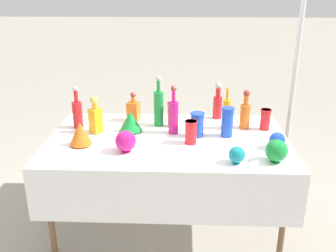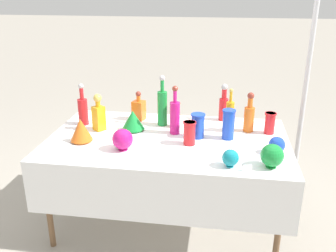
{
  "view_description": "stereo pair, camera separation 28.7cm",
  "coord_description": "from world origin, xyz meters",
  "px_view_note": "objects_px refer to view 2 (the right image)",
  "views": [
    {
      "loc": [
        0.11,
        -2.68,
        1.89
      ],
      "look_at": [
        0.0,
        0.0,
        0.86
      ],
      "focal_mm": 40.0,
      "sensor_mm": 36.0,
      "label": 1
    },
    {
      "loc": [
        0.4,
        -2.65,
        1.89
      ],
      "look_at": [
        0.0,
        0.0,
        0.86
      ],
      "focal_mm": 40.0,
      "sensor_mm": 36.0,
      "label": 2
    }
  ],
  "objects_px": {
    "slender_vase_1": "(228,124)",
    "slender_vase_3": "(270,122)",
    "slender_vase_4": "(175,114)",
    "cardboard_box_behind_left": "(163,139)",
    "slender_vase_2": "(189,132)",
    "fluted_vase_0": "(133,120)",
    "tall_bottle_0": "(224,105)",
    "round_bowl_3": "(230,158)",
    "tall_bottle_2": "(230,115)",
    "round_bowl_1": "(272,156)",
    "square_decanter_1": "(99,114)",
    "canopy_pole": "(304,99)",
    "tall_bottle_3": "(83,109)",
    "fluted_vase_1": "(81,130)",
    "tall_bottle_5": "(175,116)",
    "tall_bottle_4": "(162,106)",
    "square_decanter_0": "(139,109)",
    "slender_vase_0": "(198,125)",
    "round_bowl_0": "(123,139)",
    "round_bowl_2": "(277,145)",
    "tall_bottle_1": "(249,116)"
  },
  "relations": [
    {
      "from": "tall_bottle_3",
      "to": "fluted_vase_1",
      "type": "height_order",
      "value": "tall_bottle_3"
    },
    {
      "from": "slender_vase_3",
      "to": "round_bowl_0",
      "type": "distance_m",
      "value": 1.18
    },
    {
      "from": "square_decanter_1",
      "to": "round_bowl_0",
      "type": "xyz_separation_m",
      "value": [
        0.29,
        -0.35,
        -0.05
      ]
    },
    {
      "from": "slender_vase_4",
      "to": "round_bowl_1",
      "type": "height_order",
      "value": "slender_vase_4"
    },
    {
      "from": "fluted_vase_1",
      "to": "round_bowl_2",
      "type": "distance_m",
      "value": 1.44
    },
    {
      "from": "tall_bottle_4",
      "to": "tall_bottle_2",
      "type": "bearing_deg",
      "value": -6.85
    },
    {
      "from": "square_decanter_1",
      "to": "slender_vase_2",
      "type": "xyz_separation_m",
      "value": [
        0.76,
        -0.18,
        -0.04
      ]
    },
    {
      "from": "tall_bottle_0",
      "to": "tall_bottle_5",
      "type": "xyz_separation_m",
      "value": [
        -0.38,
        -0.37,
        0.02
      ]
    },
    {
      "from": "slender_vase_3",
      "to": "cardboard_box_behind_left",
      "type": "bearing_deg",
      "value": 134.09
    },
    {
      "from": "tall_bottle_0",
      "to": "slender_vase_1",
      "type": "relative_size",
      "value": 1.39
    },
    {
      "from": "slender_vase_4",
      "to": "cardboard_box_behind_left",
      "type": "bearing_deg",
      "value": 104.59
    },
    {
      "from": "slender_vase_2",
      "to": "round_bowl_2",
      "type": "bearing_deg",
      "value": -6.38
    },
    {
      "from": "tall_bottle_2",
      "to": "round_bowl_1",
      "type": "bearing_deg",
      "value": -65.62
    },
    {
      "from": "tall_bottle_0",
      "to": "round_bowl_1",
      "type": "bearing_deg",
      "value": -69.49
    },
    {
      "from": "tall_bottle_0",
      "to": "tall_bottle_2",
      "type": "height_order",
      "value": "tall_bottle_2"
    },
    {
      "from": "slender_vase_2",
      "to": "slender_vase_1",
      "type": "bearing_deg",
      "value": 28.39
    },
    {
      "from": "slender_vase_0",
      "to": "slender_vase_4",
      "type": "height_order",
      "value": "slender_vase_4"
    },
    {
      "from": "canopy_pole",
      "to": "tall_bottle_5",
      "type": "bearing_deg",
      "value": -149.99
    },
    {
      "from": "slender_vase_4",
      "to": "fluted_vase_1",
      "type": "relative_size",
      "value": 1.15
    },
    {
      "from": "tall_bottle_1",
      "to": "round_bowl_1",
      "type": "bearing_deg",
      "value": -79.45
    },
    {
      "from": "tall_bottle_4",
      "to": "cardboard_box_behind_left",
      "type": "bearing_deg",
      "value": 98.78
    },
    {
      "from": "slender_vase_2",
      "to": "tall_bottle_3",
      "type": "bearing_deg",
      "value": 162.67
    },
    {
      "from": "slender_vase_1",
      "to": "slender_vase_2",
      "type": "bearing_deg",
      "value": -151.61
    },
    {
      "from": "round_bowl_3",
      "to": "fluted_vase_1",
      "type": "bearing_deg",
      "value": 167.01
    },
    {
      "from": "tall_bottle_2",
      "to": "slender_vase_2",
      "type": "relative_size",
      "value": 2.01
    },
    {
      "from": "slender_vase_4",
      "to": "round_bowl_2",
      "type": "bearing_deg",
      "value": -28.24
    },
    {
      "from": "tall_bottle_4",
      "to": "slender_vase_2",
      "type": "height_order",
      "value": "tall_bottle_4"
    },
    {
      "from": "tall_bottle_5",
      "to": "slender_vase_0",
      "type": "bearing_deg",
      "value": -17.2
    },
    {
      "from": "tall_bottle_5",
      "to": "slender_vase_4",
      "type": "xyz_separation_m",
      "value": [
        -0.02,
        0.15,
        -0.04
      ]
    },
    {
      "from": "square_decanter_0",
      "to": "slender_vase_0",
      "type": "xyz_separation_m",
      "value": [
        0.54,
        -0.33,
        0.01
      ]
    },
    {
      "from": "tall_bottle_3",
      "to": "round_bowl_0",
      "type": "relative_size",
      "value": 2.24
    },
    {
      "from": "round_bowl_0",
      "to": "canopy_pole",
      "type": "xyz_separation_m",
      "value": [
        1.42,
        1.0,
        0.06
      ]
    },
    {
      "from": "tall_bottle_5",
      "to": "round_bowl_2",
      "type": "xyz_separation_m",
      "value": [
        0.76,
        -0.27,
        -0.08
      ]
    },
    {
      "from": "tall_bottle_5",
      "to": "slender_vase_2",
      "type": "xyz_separation_m",
      "value": [
        0.14,
        -0.2,
        -0.05
      ]
    },
    {
      "from": "slender_vase_4",
      "to": "round_bowl_1",
      "type": "distance_m",
      "value": 0.96
    },
    {
      "from": "slender_vase_1",
      "to": "slender_vase_3",
      "type": "xyz_separation_m",
      "value": [
        0.33,
        0.16,
        -0.03
      ]
    },
    {
      "from": "tall_bottle_5",
      "to": "fluted_vase_1",
      "type": "xyz_separation_m",
      "value": [
        -0.68,
        -0.27,
        -0.05
      ]
    },
    {
      "from": "slender_vase_2",
      "to": "round_bowl_1",
      "type": "xyz_separation_m",
      "value": [
        0.57,
        -0.29,
        -0.01
      ]
    },
    {
      "from": "fluted_vase_0",
      "to": "round_bowl_0",
      "type": "height_order",
      "value": "fluted_vase_0"
    },
    {
      "from": "square_decanter_0",
      "to": "slender_vase_1",
      "type": "relative_size",
      "value": 1.1
    },
    {
      "from": "square_decanter_0",
      "to": "round_bowl_0",
      "type": "distance_m",
      "value": 0.64
    },
    {
      "from": "round_bowl_3",
      "to": "cardboard_box_behind_left",
      "type": "height_order",
      "value": "round_bowl_3"
    },
    {
      "from": "fluted_vase_0",
      "to": "slender_vase_2",
      "type": "bearing_deg",
      "value": -24.51
    },
    {
      "from": "tall_bottle_1",
      "to": "tall_bottle_2",
      "type": "xyz_separation_m",
      "value": [
        -0.15,
        -0.03,
        0.01
      ]
    },
    {
      "from": "slender_vase_0",
      "to": "fluted_vase_1",
      "type": "xyz_separation_m",
      "value": [
        -0.87,
        -0.21,
        -0.01
      ]
    },
    {
      "from": "tall_bottle_0",
      "to": "round_bowl_3",
      "type": "distance_m",
      "value": 0.9
    },
    {
      "from": "square_decanter_1",
      "to": "canopy_pole",
      "type": "distance_m",
      "value": 1.83
    },
    {
      "from": "slender_vase_3",
      "to": "canopy_pole",
      "type": "height_order",
      "value": "canopy_pole"
    },
    {
      "from": "tall_bottle_5",
      "to": "round_bowl_0",
      "type": "relative_size",
      "value": 2.47
    },
    {
      "from": "tall_bottle_0",
      "to": "round_bowl_0",
      "type": "relative_size",
      "value": 2.06
    }
  ]
}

